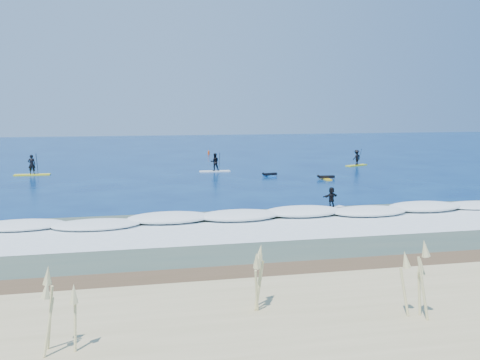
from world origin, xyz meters
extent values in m
plane|color=#041B4D|center=(0.00, 0.00, 0.00)|extent=(160.00, 160.00, 0.00)
cube|color=tan|center=(0.00, -27.00, 0.00)|extent=(90.00, 7.00, 2.00)
cube|color=#4D3B24|center=(0.00, -21.50, 0.00)|extent=(90.00, 5.00, 0.08)
cube|color=#35493C|center=(0.00, -14.00, 0.01)|extent=(90.00, 13.00, 0.01)
cube|color=white|center=(0.00, -10.00, 0.00)|extent=(40.00, 6.00, 0.30)
cube|color=silver|center=(0.00, -13.00, 0.00)|extent=(34.00, 5.00, 0.02)
cube|color=yellow|center=(-18.00, 13.58, 0.05)|extent=(3.26, 0.87, 0.11)
imported|color=black|center=(-18.00, 13.58, 1.04)|extent=(0.69, 0.46, 1.87)
cylinder|color=black|center=(-17.51, 13.58, 0.97)|extent=(0.06, 0.75, 2.18)
cube|color=black|center=(-17.51, 13.58, -0.05)|extent=(0.13, 0.03, 0.32)
cube|color=white|center=(-0.59, 12.55, 0.05)|extent=(3.07, 0.84, 0.10)
imported|color=black|center=(-0.59, 12.55, 0.98)|extent=(0.87, 0.68, 1.75)
cylinder|color=black|center=(-0.14, 12.53, 0.92)|extent=(0.06, 0.70, 2.05)
cube|color=black|center=(-0.14, 12.53, -0.05)|extent=(0.12, 0.03, 0.31)
cube|color=#CFD417|center=(15.54, 14.57, 0.05)|extent=(2.90, 1.92, 0.10)
imported|color=black|center=(15.54, 14.57, 0.92)|extent=(1.23, 1.03, 1.65)
cylinder|color=black|center=(15.93, 14.76, 0.86)|extent=(0.33, 0.61, 1.93)
cube|color=black|center=(15.93, 14.76, -0.05)|extent=(0.12, 0.03, 0.29)
cube|color=yellow|center=(8.21, 4.99, 0.05)|extent=(0.65, 2.07, 0.10)
cube|color=black|center=(8.30, 4.98, 0.21)|extent=(1.43, 0.44, 0.23)
sphere|color=black|center=(7.51, 5.02, 0.31)|extent=(0.23, 0.23, 0.23)
cube|color=blue|center=(3.80, 7.97, 0.05)|extent=(0.88, 1.96, 0.09)
cube|color=black|center=(3.88, 7.99, 0.20)|extent=(1.35, 0.60, 0.22)
sphere|color=black|center=(3.16, 7.84, 0.29)|extent=(0.22, 0.22, 0.22)
cube|color=white|center=(3.14, -8.93, 0.20)|extent=(1.95, 1.21, 0.10)
imported|color=black|center=(3.14, -8.93, 0.89)|extent=(1.24, 0.80, 1.27)
cylinder|color=red|center=(1.74, 31.29, 0.22)|extent=(0.27, 0.27, 0.44)
cone|color=red|center=(1.74, 31.29, 0.55)|extent=(0.20, 0.20, 0.22)
camera|label=1|loc=(-9.41, -39.76, 6.53)|focal=40.00mm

